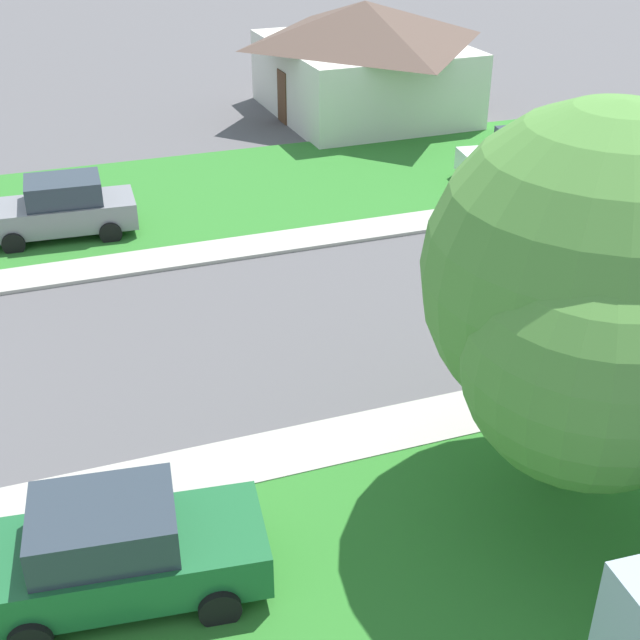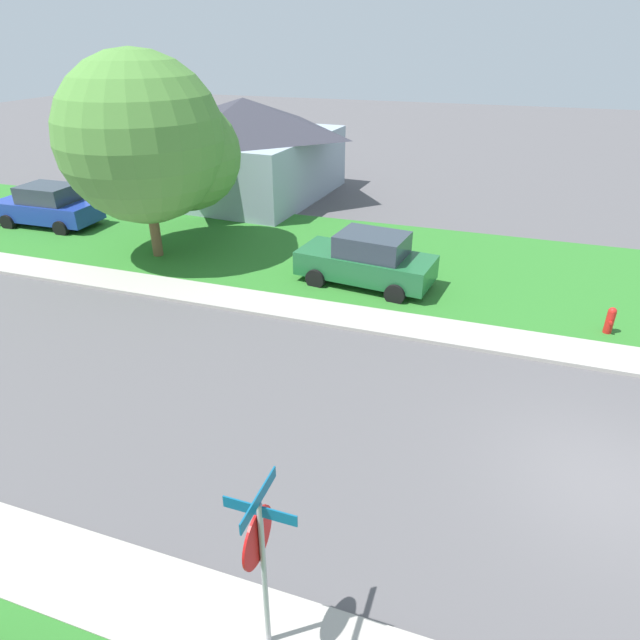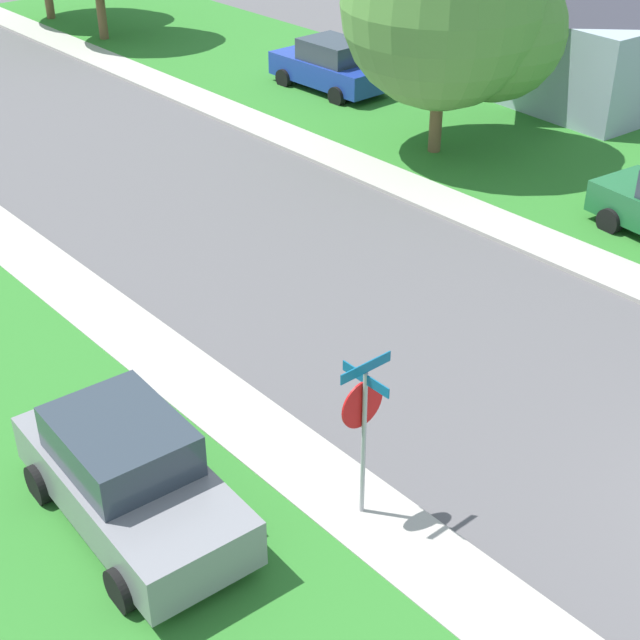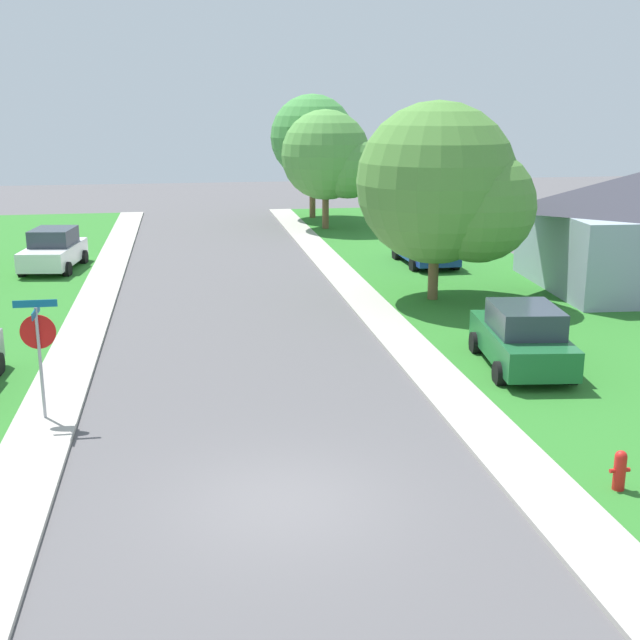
# 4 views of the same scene
# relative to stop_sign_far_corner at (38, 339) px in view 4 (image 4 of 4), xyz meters

# --- Properties ---
(ground_plane) EXTENTS (120.00, 120.00, 0.00)m
(ground_plane) POSITION_rel_stop_sign_far_corner_xyz_m (4.72, -4.67, -1.89)
(ground_plane) COLOR #565456
(sidewalk_east) EXTENTS (1.40, 56.00, 0.10)m
(sidewalk_east) POSITION_rel_stop_sign_far_corner_xyz_m (9.42, 7.33, -1.84)
(sidewalk_east) COLOR #ADA89E
(sidewalk_east) RESTS_ON ground
(lawn_east) EXTENTS (8.00, 56.00, 0.08)m
(lawn_east) POSITION_rel_stop_sign_far_corner_xyz_m (14.12, 7.33, -1.85)
(lawn_east) COLOR #2D7528
(lawn_east) RESTS_ON ground
(sidewalk_west) EXTENTS (1.40, 56.00, 0.10)m
(sidewalk_west) POSITION_rel_stop_sign_far_corner_xyz_m (0.02, 7.33, -1.84)
(sidewalk_west) COLOR #ADA89E
(sidewalk_west) RESTS_ON ground
(stop_sign_far_corner) EXTENTS (0.92, 0.92, 2.77)m
(stop_sign_far_corner) POSITION_rel_stop_sign_far_corner_xyz_m (0.00, 0.00, 0.00)
(stop_sign_far_corner) COLOR #9E9EA3
(stop_sign_far_corner) RESTS_ON ground
(car_white_kerbside_mid) EXTENTS (2.47, 4.51, 1.76)m
(car_white_kerbside_mid) POSITION_rel_stop_sign_far_corner_xyz_m (-2.19, 17.34, -1.01)
(car_white_kerbside_mid) COLOR white
(car_white_kerbside_mid) RESTS_ON ground
(car_green_across_road) EXTENTS (2.43, 4.49, 1.76)m
(car_green_across_road) POSITION_rel_stop_sign_far_corner_xyz_m (11.83, 1.70, -1.01)
(car_green_across_road) COLOR #1E6033
(car_green_across_road) RESTS_ON ground
(car_blue_driveway_right) EXTENTS (2.10, 4.33, 1.76)m
(car_blue_driveway_right) POSITION_rel_stop_sign_far_corner_xyz_m (13.40, 15.81, -1.01)
(car_blue_driveway_right) COLOR #1E389E
(car_blue_driveway_right) RESTS_ON ground
(tree_sidewalk_far) EXTENTS (5.94, 5.53, 6.92)m
(tree_sidewalk_far) POSITION_rel_stop_sign_far_corner_xyz_m (12.13, 9.32, 2.09)
(tree_sidewalk_far) COLOR brown
(tree_sidewalk_far) RESTS_ON ground
(tree_across_left) EXTENTS (5.34, 4.97, 7.32)m
(tree_across_left) POSITION_rel_stop_sign_far_corner_xyz_m (11.21, 31.01, 2.78)
(tree_across_left) COLOR brown
(tree_across_left) RESTS_ON ground
(tree_across_right) EXTENTS (5.19, 4.83, 6.48)m
(tree_across_right) POSITION_rel_stop_sign_far_corner_xyz_m (11.21, 26.52, 2.02)
(tree_across_right) COLOR brown
(tree_across_right) RESTS_ON ground
(fire_hydrant) EXTENTS (0.38, 0.22, 0.83)m
(fire_hydrant) POSITION_rel_stop_sign_far_corner_xyz_m (10.74, -5.31, -1.45)
(fire_hydrant) COLOR red
(fire_hydrant) RESTS_ON ground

